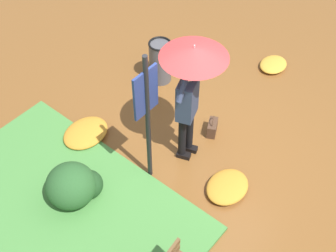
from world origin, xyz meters
name	(u,v)px	position (x,y,z in m)	size (l,w,h in m)	color
ground_plane	(201,155)	(0.00, 0.00, 0.00)	(18.00, 18.00, 0.00)	brown
person_with_umbrella	(191,76)	(-0.03, 0.24, 1.55)	(0.96, 0.96, 2.04)	black
info_sign_post	(147,107)	(-0.79, 0.39, 1.44)	(0.44, 0.07, 2.30)	black
handbag	(212,127)	(0.52, 0.15, 0.13)	(0.33, 0.26, 0.37)	#4C3323
trash_bin	(160,61)	(1.00, 1.69, 0.42)	(0.42, 0.42, 0.83)	#4C4C51
shrub_cluster	(74,185)	(-1.81, 0.92, 0.31)	(0.80, 0.72, 0.65)	#285628
leaf_pile_near_person	(227,187)	(-0.28, -0.71, 0.08)	(0.72, 0.57, 0.16)	#C68428
leaf_pile_by_bench	(86,133)	(-0.88, 1.71, 0.09)	(0.80, 0.64, 0.18)	#C68428
leaf_pile_far_path	(273,65)	(2.65, 0.24, 0.07)	(0.60, 0.48, 0.13)	gold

